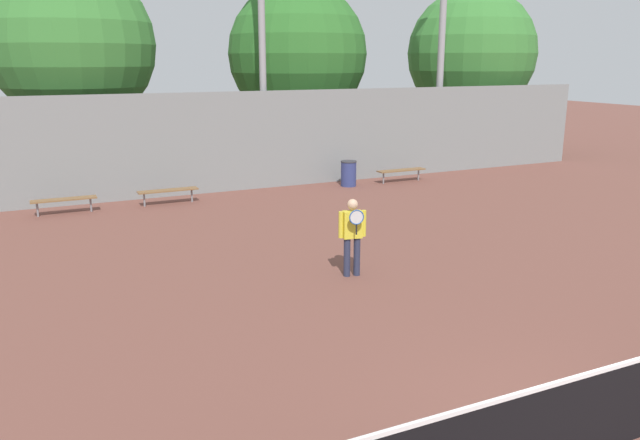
{
  "coord_description": "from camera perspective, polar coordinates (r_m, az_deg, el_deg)",
  "views": [
    {
      "loc": [
        -5.59,
        -4.36,
        4.43
      ],
      "look_at": [
        0.17,
        7.83,
        0.95
      ],
      "focal_mm": 35.0,
      "sensor_mm": 36.0,
      "label": 1
    }
  ],
  "objects": [
    {
      "name": "tennis_net",
      "position": [
        8.08,
        24.19,
        -15.59
      ],
      "size": [
        11.2,
        0.09,
        1.09
      ],
      "color": "#99999E",
      "rests_on": "ground_plane"
    },
    {
      "name": "tennis_player",
      "position": [
        12.96,
        2.98,
        -1.15
      ],
      "size": [
        0.59,
        0.45,
        1.66
      ],
      "rotation": [
        0.0,
        0.0,
        -0.19
      ],
      "color": "#282D47",
      "rests_on": "ground_plane"
    },
    {
      "name": "bench_courtside_near",
      "position": [
        23.44,
        7.45,
        4.49
      ],
      "size": [
        1.92,
        0.4,
        0.47
      ],
      "color": "brown",
      "rests_on": "ground_plane"
    },
    {
      "name": "bench_courtside_far",
      "position": [
        19.83,
        -22.37,
        1.7
      ],
      "size": [
        1.83,
        0.4,
        0.47
      ],
      "color": "brown",
      "rests_on": "ground_plane"
    },
    {
      "name": "bench_adjacent_court",
      "position": [
        20.19,
        -13.72,
        2.59
      ],
      "size": [
        1.86,
        0.4,
        0.47
      ],
      "color": "brown",
      "rests_on": "ground_plane"
    },
    {
      "name": "light_pole_far_right",
      "position": [
        26.05,
        11.16,
        17.6
      ],
      "size": [
        0.9,
        0.6,
        10.45
      ],
      "color": "#939399",
      "rests_on": "ground_plane"
    },
    {
      "name": "trash_bin",
      "position": [
        22.52,
        2.63,
        4.27
      ],
      "size": [
        0.58,
        0.58,
        0.92
      ],
      "color": "navy",
      "rests_on": "ground_plane"
    },
    {
      "name": "back_fence",
      "position": [
        21.49,
        -10.08,
        6.92
      ],
      "size": [
        32.37,
        0.06,
        3.4
      ],
      "color": "gray",
      "rests_on": "ground_plane"
    },
    {
      "name": "tree_green_tall",
      "position": [
        26.78,
        -2.06,
        14.94
      ],
      "size": [
        5.74,
        5.74,
        7.54
      ],
      "color": "brown",
      "rests_on": "ground_plane"
    },
    {
      "name": "tree_green_broad",
      "position": [
        30.71,
        13.68,
        14.57
      ],
      "size": [
        5.89,
        5.89,
        7.66
      ],
      "color": "brown",
      "rests_on": "ground_plane"
    },
    {
      "name": "tree_dark_dense",
      "position": [
        24.06,
        -21.71,
        14.64
      ],
      "size": [
        5.67,
        5.67,
        7.77
      ],
      "color": "brown",
      "rests_on": "ground_plane"
    }
  ]
}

